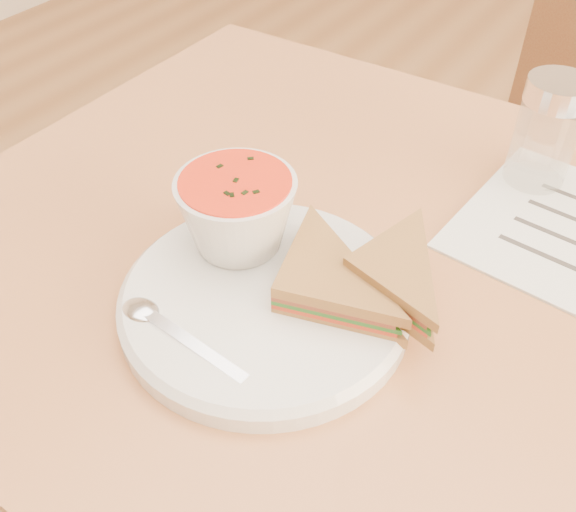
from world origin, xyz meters
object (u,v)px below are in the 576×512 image
Objects in this scene: condiment_shaker at (546,133)px; plate at (265,301)px; chair_far at (521,242)px; dining_table at (393,489)px; soup_bowl at (237,216)px.

plate is at bearing -113.11° from condiment_shaker.
chair_far is 6.94× the size of condiment_shaker.
plate is 0.34m from condiment_shaker.
dining_table is 1.24× the size of chair_far.
condiment_shaker is (0.02, 0.20, 0.43)m from dining_table.
plate is at bearing -136.10° from dining_table.
condiment_shaker reaches higher than soup_bowl.
dining_table is at bearing 43.90° from plate.
dining_table is 0.48m from condiment_shaker.
chair_far is 3.27× the size of plate.
condiment_shaker is (0.03, -0.33, 0.40)m from chair_far.
condiment_shaker is at bearing 113.38° from chair_far.
plate is (-0.11, -0.11, 0.38)m from dining_table.
plate is 0.08m from soup_bowl.
soup_bowl is 0.33m from condiment_shaker.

